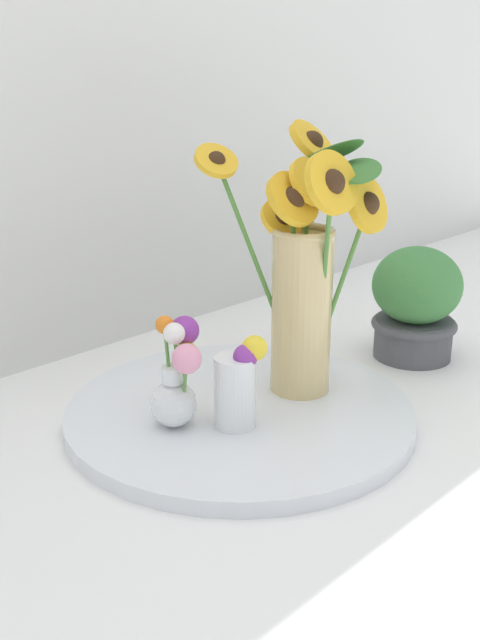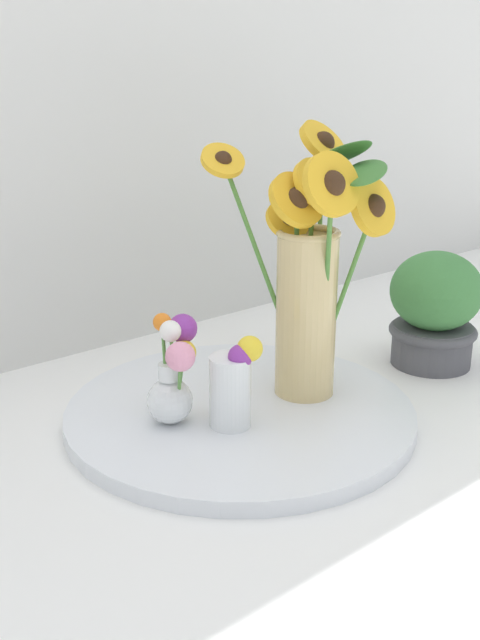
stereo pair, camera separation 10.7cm
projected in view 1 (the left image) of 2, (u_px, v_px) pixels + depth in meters
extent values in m
plane|color=white|center=(260.00, 442.00, 1.06)|extent=(6.00, 6.00, 0.00)
cylinder|color=silver|center=(240.00, 413.00, 1.12)|extent=(0.52, 0.52, 0.02)
cylinder|color=#D1B77A|center=(301.00, 314.00, 1.14)|extent=(0.09, 0.09, 0.25)
torus|color=#D1B77A|center=(304.00, 232.00, 1.10)|extent=(0.10, 0.10, 0.01)
cylinder|color=#4C8438|center=(324.00, 270.00, 1.08)|extent=(0.05, 0.06, 0.26)
cylinder|color=gold|center=(332.00, 183.00, 1.01)|extent=(0.10, 0.05, 0.10)
sphere|color=#382314|center=(332.00, 183.00, 1.01)|extent=(0.04, 0.04, 0.04)
cylinder|color=#4C8438|center=(302.00, 273.00, 1.12)|extent=(0.02, 0.01, 0.27)
cylinder|color=gold|center=(310.00, 182.00, 1.08)|extent=(0.08, 0.05, 0.07)
sphere|color=#382314|center=(310.00, 182.00, 1.08)|extent=(0.03, 0.03, 0.03)
cylinder|color=#4C8438|center=(259.00, 269.00, 1.13)|extent=(0.07, 0.11, 0.30)
cylinder|color=gold|center=(216.00, 161.00, 1.09)|extent=(0.07, 0.06, 0.06)
sphere|color=#382314|center=(216.00, 161.00, 1.09)|extent=(0.03, 0.03, 0.03)
cylinder|color=#4C8438|center=(294.00, 284.00, 1.10)|extent=(0.01, 0.02, 0.25)
cylinder|color=gold|center=(293.00, 199.00, 1.07)|extent=(0.09, 0.06, 0.08)
sphere|color=#382314|center=(293.00, 199.00, 1.07)|extent=(0.04, 0.04, 0.04)
cylinder|color=#4C8438|center=(337.00, 290.00, 1.12)|extent=(0.06, 0.06, 0.25)
cylinder|color=gold|center=(367.00, 204.00, 1.08)|extent=(0.10, 0.05, 0.10)
sphere|color=#382314|center=(367.00, 204.00, 1.08)|extent=(0.04, 0.04, 0.04)
cylinder|color=#4C8438|center=(311.00, 248.00, 1.15)|extent=(0.07, 0.07, 0.30)
cylinder|color=gold|center=(312.00, 142.00, 1.15)|extent=(0.10, 0.07, 0.08)
sphere|color=#382314|center=(312.00, 142.00, 1.15)|extent=(0.04, 0.04, 0.04)
cylinder|color=#4C8438|center=(293.00, 290.00, 1.15)|extent=(0.03, 0.04, 0.22)
cylinder|color=gold|center=(281.00, 219.00, 1.11)|extent=(0.07, 0.05, 0.06)
sphere|color=#382314|center=(281.00, 219.00, 1.11)|extent=(0.03, 0.03, 0.03)
ellipsoid|color=#38702D|center=(335.00, 169.00, 1.10)|extent=(0.06, 0.10, 0.05)
ellipsoid|color=#38702D|center=(331.00, 154.00, 1.11)|extent=(0.06, 0.11, 0.07)
ellipsoid|color=#38702D|center=(359.00, 171.00, 1.07)|extent=(0.15, 0.14, 0.04)
cylinder|color=white|center=(235.00, 392.00, 1.04)|extent=(0.06, 0.06, 0.10)
cylinder|color=#427533|center=(244.00, 374.00, 1.04)|extent=(0.02, 0.03, 0.07)
sphere|color=yellow|center=(254.00, 348.00, 1.03)|extent=(0.04, 0.04, 0.04)
cylinder|color=#427533|center=(245.00, 374.00, 1.04)|extent=(0.02, 0.02, 0.09)
sphere|color=white|center=(254.00, 344.00, 1.03)|extent=(0.02, 0.02, 0.02)
cylinder|color=#427533|center=(240.00, 382.00, 1.04)|extent=(0.01, 0.02, 0.08)
sphere|color=purple|center=(245.00, 357.00, 1.02)|extent=(0.03, 0.03, 0.03)
sphere|color=white|center=(173.00, 404.00, 1.05)|extent=(0.07, 0.07, 0.07)
cylinder|color=white|center=(173.00, 375.00, 1.04)|extent=(0.03, 0.03, 0.02)
cylinder|color=#568E42|center=(181.00, 366.00, 1.05)|extent=(0.03, 0.01, 0.10)
sphere|color=purple|center=(185.00, 330.00, 1.04)|extent=(0.04, 0.04, 0.04)
cylinder|color=#568E42|center=(184.00, 384.00, 1.04)|extent=(0.02, 0.01, 0.08)
sphere|color=yellow|center=(187.00, 355.00, 1.04)|extent=(0.04, 0.04, 0.04)
cylinder|color=#568E42|center=(185.00, 385.00, 1.03)|extent=(0.02, 0.03, 0.09)
sphere|color=pink|center=(187.00, 359.00, 1.00)|extent=(0.04, 0.04, 0.04)
cylinder|color=#568E42|center=(168.00, 366.00, 1.03)|extent=(0.02, 0.03, 0.11)
sphere|color=orange|center=(165.00, 325.00, 1.03)|extent=(0.03, 0.03, 0.03)
cylinder|color=#568E42|center=(178.00, 371.00, 1.03)|extent=(0.01, 0.01, 0.11)
sphere|color=white|center=(174.00, 334.00, 1.02)|extent=(0.03, 0.03, 0.03)
cylinder|color=#4C4C51|center=(413.00, 338.00, 1.36)|extent=(0.14, 0.14, 0.07)
torus|color=#4C4C51|center=(414.00, 324.00, 1.35)|extent=(0.15, 0.15, 0.02)
ellipsoid|color=#3D7A3D|center=(417.00, 285.00, 1.33)|extent=(0.16, 0.16, 0.14)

